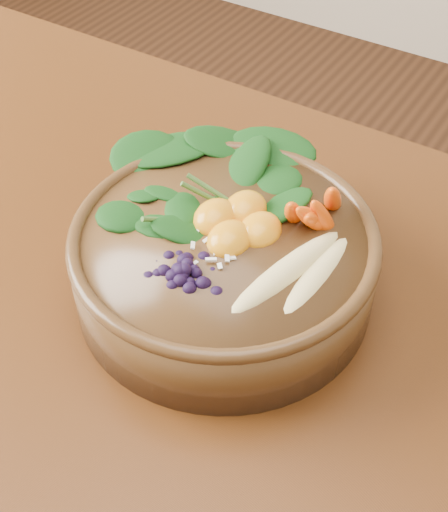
% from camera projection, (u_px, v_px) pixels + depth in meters
% --- Properties ---
extents(stoneware_bowl, '(0.27, 0.27, 0.07)m').
position_uv_depth(stoneware_bowl, '(224.00, 265.00, 0.58)').
color(stoneware_bowl, '#4F351C').
rests_on(stoneware_bowl, dining_table).
extents(kale_heap, '(0.17, 0.16, 0.04)m').
position_uv_depth(kale_heap, '(225.00, 167.00, 0.59)').
color(kale_heap, '#0F430F').
rests_on(kale_heap, stoneware_bowl).
extents(carrot_cluster, '(0.06, 0.06, 0.07)m').
position_uv_depth(carrot_cluster, '(321.00, 181.00, 0.55)').
color(carrot_cluster, '#F9500B').
rests_on(carrot_cluster, stoneware_bowl).
extents(banana_halves, '(0.06, 0.14, 0.02)m').
position_uv_depth(banana_halves, '(303.00, 261.00, 0.52)').
color(banana_halves, '#E0CC84').
rests_on(banana_halves, stoneware_bowl).
extents(mandarin_cluster, '(0.08, 0.08, 0.03)m').
position_uv_depth(mandarin_cluster, '(238.00, 213.00, 0.56)').
color(mandarin_cluster, orange).
rests_on(mandarin_cluster, stoneware_bowl).
extents(blueberry_pile, '(0.12, 0.10, 0.03)m').
position_uv_depth(blueberry_pile, '(184.00, 257.00, 0.52)').
color(blueberry_pile, black).
rests_on(blueberry_pile, stoneware_bowl).
extents(coconut_flakes, '(0.08, 0.07, 0.01)m').
position_uv_depth(coconut_flakes, '(212.00, 245.00, 0.55)').
color(coconut_flakes, white).
rests_on(coconut_flakes, stoneware_bowl).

